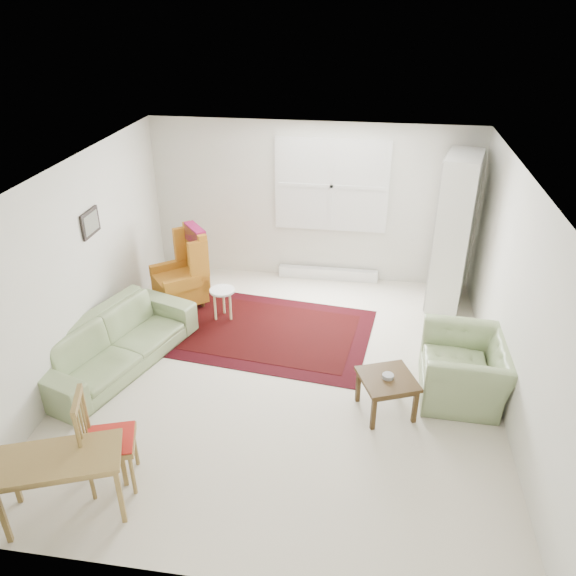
# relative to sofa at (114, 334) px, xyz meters

# --- Properties ---
(room) EXTENTS (5.04, 5.54, 2.51)m
(room) POSITION_rel_sofa_xyz_m (2.12, 0.30, 0.81)
(room) COLOR beige
(room) RESTS_ON ground
(rug) EXTENTS (3.13, 2.21, 0.03)m
(rug) POSITION_rel_sofa_xyz_m (1.64, 1.03, -0.44)
(rug) COLOR black
(rug) RESTS_ON ground
(sofa) EXTENTS (1.55, 2.39, 0.90)m
(sofa) POSITION_rel_sofa_xyz_m (0.00, 0.00, 0.00)
(sofa) COLOR gray
(sofa) RESTS_ON ground
(armchair) EXTENTS (1.00, 1.14, 0.86)m
(armchair) POSITION_rel_sofa_xyz_m (4.20, 0.05, -0.02)
(armchair) COLOR gray
(armchair) RESTS_ON ground
(wingback_chair) EXTENTS (0.99, 0.99, 1.18)m
(wingback_chair) POSITION_rel_sofa_xyz_m (0.29, 1.60, 0.14)
(wingback_chair) COLOR #BF741D
(wingback_chair) RESTS_ON ground
(coffee_table) EXTENTS (0.74, 0.74, 0.47)m
(coffee_table) POSITION_rel_sofa_xyz_m (3.31, -0.40, -0.22)
(coffee_table) COLOR #412B14
(coffee_table) RESTS_ON ground
(stool) EXTENTS (0.45, 0.45, 0.47)m
(stool) POSITION_rel_sofa_xyz_m (1.03, 1.29, -0.21)
(stool) COLOR white
(stool) RESTS_ON ground
(cabinet) EXTENTS (0.66, 0.98, 2.25)m
(cabinet) POSITION_rel_sofa_xyz_m (4.20, 2.24, 0.67)
(cabinet) COLOR silver
(cabinet) RESTS_ON ground
(desk) EXTENTS (1.15, 0.85, 0.65)m
(desk) POSITION_rel_sofa_xyz_m (0.51, -2.20, -0.12)
(desk) COLOR olive
(desk) RESTS_ON ground
(desk_chair) EXTENTS (0.58, 0.58, 1.04)m
(desk_chair) POSITION_rel_sofa_xyz_m (0.77, -1.80, 0.07)
(desk_chair) COLOR olive
(desk_chair) RESTS_ON ground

